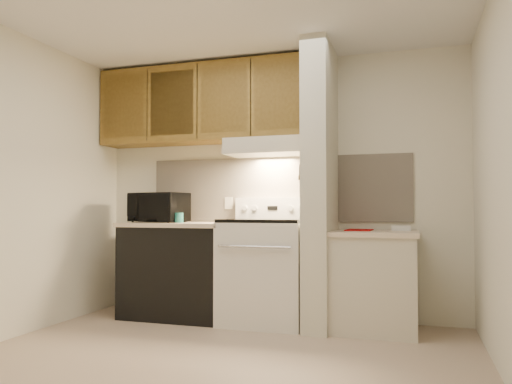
% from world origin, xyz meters
% --- Properties ---
extents(floor, '(3.60, 3.60, 0.00)m').
position_xyz_m(floor, '(0.00, 0.00, 0.00)').
color(floor, tan).
rests_on(floor, ground).
extents(ceiling, '(3.60, 3.60, 0.00)m').
position_xyz_m(ceiling, '(0.00, 0.00, 2.50)').
color(ceiling, white).
rests_on(ceiling, wall_back).
extents(wall_back, '(3.60, 2.50, 0.02)m').
position_xyz_m(wall_back, '(0.00, 1.50, 1.25)').
color(wall_back, silver).
rests_on(wall_back, floor).
extents(wall_left, '(0.02, 3.00, 2.50)m').
position_xyz_m(wall_left, '(-1.80, 0.00, 1.25)').
color(wall_left, silver).
rests_on(wall_left, floor).
extents(wall_right, '(0.02, 3.00, 2.50)m').
position_xyz_m(wall_right, '(1.80, 0.00, 1.25)').
color(wall_right, silver).
rests_on(wall_right, floor).
extents(backsplash, '(2.60, 0.02, 0.63)m').
position_xyz_m(backsplash, '(0.00, 1.49, 1.24)').
color(backsplash, beige).
rests_on(backsplash, wall_back).
extents(range_body, '(0.76, 0.65, 0.92)m').
position_xyz_m(range_body, '(0.00, 1.16, 0.46)').
color(range_body, silver).
rests_on(range_body, floor).
extents(oven_window, '(0.50, 0.01, 0.30)m').
position_xyz_m(oven_window, '(0.00, 0.84, 0.50)').
color(oven_window, black).
rests_on(oven_window, range_body).
extents(oven_handle, '(0.65, 0.02, 0.02)m').
position_xyz_m(oven_handle, '(0.00, 0.80, 0.72)').
color(oven_handle, silver).
rests_on(oven_handle, range_body).
extents(cooktop, '(0.74, 0.64, 0.03)m').
position_xyz_m(cooktop, '(0.00, 1.16, 0.94)').
color(cooktop, black).
rests_on(cooktop, range_body).
extents(range_backguard, '(0.76, 0.08, 0.20)m').
position_xyz_m(range_backguard, '(0.00, 1.44, 1.05)').
color(range_backguard, silver).
rests_on(range_backguard, range_body).
extents(range_display, '(0.10, 0.01, 0.04)m').
position_xyz_m(range_display, '(0.00, 1.40, 1.05)').
color(range_display, black).
rests_on(range_display, range_backguard).
extents(range_knob_left_outer, '(0.05, 0.02, 0.05)m').
position_xyz_m(range_knob_left_outer, '(-0.28, 1.40, 1.05)').
color(range_knob_left_outer, silver).
rests_on(range_knob_left_outer, range_backguard).
extents(range_knob_left_inner, '(0.05, 0.02, 0.05)m').
position_xyz_m(range_knob_left_inner, '(-0.18, 1.40, 1.05)').
color(range_knob_left_inner, silver).
rests_on(range_knob_left_inner, range_backguard).
extents(range_knob_right_inner, '(0.05, 0.02, 0.05)m').
position_xyz_m(range_knob_right_inner, '(0.18, 1.40, 1.05)').
color(range_knob_right_inner, silver).
rests_on(range_knob_right_inner, range_backguard).
extents(range_knob_right_outer, '(0.05, 0.02, 0.05)m').
position_xyz_m(range_knob_right_outer, '(0.28, 1.40, 1.05)').
color(range_knob_right_outer, silver).
rests_on(range_knob_right_outer, range_backguard).
extents(dishwasher_front, '(1.00, 0.63, 0.87)m').
position_xyz_m(dishwasher_front, '(-0.88, 1.17, 0.43)').
color(dishwasher_front, black).
rests_on(dishwasher_front, floor).
extents(left_countertop, '(1.04, 0.67, 0.04)m').
position_xyz_m(left_countertop, '(-0.88, 1.17, 0.89)').
color(left_countertop, beige).
rests_on(left_countertop, dishwasher_front).
extents(spoon_rest, '(0.22, 0.08, 0.01)m').
position_xyz_m(spoon_rest, '(-1.00, 1.35, 0.92)').
color(spoon_rest, black).
rests_on(spoon_rest, left_countertop).
extents(teal_jar, '(0.11, 0.11, 0.10)m').
position_xyz_m(teal_jar, '(-0.83, 1.06, 0.96)').
color(teal_jar, '#226D67').
rests_on(teal_jar, left_countertop).
extents(outlet, '(0.08, 0.01, 0.12)m').
position_xyz_m(outlet, '(-0.48, 1.48, 1.10)').
color(outlet, beige).
rests_on(outlet, backsplash).
extents(microwave, '(0.56, 0.42, 0.29)m').
position_xyz_m(microwave, '(-1.10, 1.17, 1.05)').
color(microwave, black).
rests_on(microwave, left_countertop).
extents(partition_pillar, '(0.22, 0.70, 2.50)m').
position_xyz_m(partition_pillar, '(0.51, 1.15, 1.25)').
color(partition_pillar, beige).
rests_on(partition_pillar, floor).
extents(pillar_trim, '(0.01, 0.70, 0.04)m').
position_xyz_m(pillar_trim, '(0.39, 1.15, 1.30)').
color(pillar_trim, olive).
rests_on(pillar_trim, partition_pillar).
extents(knife_strip, '(0.02, 0.42, 0.04)m').
position_xyz_m(knife_strip, '(0.39, 1.10, 1.32)').
color(knife_strip, black).
rests_on(knife_strip, partition_pillar).
extents(knife_blade_a, '(0.01, 0.03, 0.16)m').
position_xyz_m(knife_blade_a, '(0.38, 0.93, 1.22)').
color(knife_blade_a, silver).
rests_on(knife_blade_a, knife_strip).
extents(knife_handle_a, '(0.02, 0.02, 0.10)m').
position_xyz_m(knife_handle_a, '(0.38, 0.93, 1.37)').
color(knife_handle_a, black).
rests_on(knife_handle_a, knife_strip).
extents(knife_blade_b, '(0.01, 0.04, 0.18)m').
position_xyz_m(knife_blade_b, '(0.38, 1.03, 1.21)').
color(knife_blade_b, silver).
rests_on(knife_blade_b, knife_strip).
extents(knife_handle_b, '(0.02, 0.02, 0.10)m').
position_xyz_m(knife_handle_b, '(0.38, 1.01, 1.37)').
color(knife_handle_b, black).
rests_on(knife_handle_b, knife_strip).
extents(knife_blade_c, '(0.01, 0.04, 0.20)m').
position_xyz_m(knife_blade_c, '(0.38, 1.09, 1.20)').
color(knife_blade_c, silver).
rests_on(knife_blade_c, knife_strip).
extents(knife_handle_c, '(0.02, 0.02, 0.10)m').
position_xyz_m(knife_handle_c, '(0.38, 1.09, 1.37)').
color(knife_handle_c, black).
rests_on(knife_handle_c, knife_strip).
extents(knife_blade_d, '(0.01, 0.04, 0.16)m').
position_xyz_m(knife_blade_d, '(0.38, 1.18, 1.22)').
color(knife_blade_d, silver).
rests_on(knife_blade_d, knife_strip).
extents(knife_handle_d, '(0.02, 0.02, 0.10)m').
position_xyz_m(knife_handle_d, '(0.38, 1.19, 1.37)').
color(knife_handle_d, black).
rests_on(knife_handle_d, knife_strip).
extents(knife_blade_e, '(0.01, 0.04, 0.18)m').
position_xyz_m(knife_blade_e, '(0.38, 1.25, 1.21)').
color(knife_blade_e, silver).
rests_on(knife_blade_e, knife_strip).
extents(knife_handle_e, '(0.02, 0.02, 0.10)m').
position_xyz_m(knife_handle_e, '(0.38, 1.27, 1.37)').
color(knife_handle_e, black).
rests_on(knife_handle_e, knife_strip).
extents(oven_mitt, '(0.03, 0.11, 0.26)m').
position_xyz_m(oven_mitt, '(0.38, 1.32, 1.17)').
color(oven_mitt, gray).
rests_on(oven_mitt, partition_pillar).
extents(right_cab_base, '(0.70, 0.60, 0.81)m').
position_xyz_m(right_cab_base, '(0.97, 1.15, 0.40)').
color(right_cab_base, beige).
rests_on(right_cab_base, floor).
extents(right_countertop, '(0.74, 0.64, 0.04)m').
position_xyz_m(right_countertop, '(0.97, 1.15, 0.83)').
color(right_countertop, beige).
rests_on(right_countertop, right_cab_base).
extents(red_folder, '(0.23, 0.31, 0.01)m').
position_xyz_m(red_folder, '(0.84, 1.25, 0.85)').
color(red_folder, '#AB0A09').
rests_on(red_folder, right_countertop).
extents(white_box, '(0.17, 0.11, 0.04)m').
position_xyz_m(white_box, '(1.19, 1.33, 0.87)').
color(white_box, white).
rests_on(white_box, right_countertop).
extents(range_hood, '(0.78, 0.44, 0.15)m').
position_xyz_m(range_hood, '(0.00, 1.28, 1.62)').
color(range_hood, beige).
rests_on(range_hood, upper_cabinets).
extents(hood_lip, '(0.78, 0.04, 0.06)m').
position_xyz_m(hood_lip, '(0.00, 1.07, 1.58)').
color(hood_lip, beige).
rests_on(hood_lip, range_hood).
extents(upper_cabinets, '(2.18, 0.33, 0.77)m').
position_xyz_m(upper_cabinets, '(-0.69, 1.32, 2.08)').
color(upper_cabinets, olive).
rests_on(upper_cabinets, wall_back).
extents(cab_door_a, '(0.46, 0.01, 0.63)m').
position_xyz_m(cab_door_a, '(-1.51, 1.17, 2.08)').
color(cab_door_a, olive).
rests_on(cab_door_a, upper_cabinets).
extents(cab_gap_a, '(0.01, 0.01, 0.73)m').
position_xyz_m(cab_gap_a, '(-1.23, 1.16, 2.08)').
color(cab_gap_a, black).
rests_on(cab_gap_a, upper_cabinets).
extents(cab_door_b, '(0.46, 0.01, 0.63)m').
position_xyz_m(cab_door_b, '(-0.96, 1.17, 2.08)').
color(cab_door_b, olive).
rests_on(cab_door_b, upper_cabinets).
extents(cab_gap_b, '(0.01, 0.01, 0.73)m').
position_xyz_m(cab_gap_b, '(-0.69, 1.16, 2.08)').
color(cab_gap_b, black).
rests_on(cab_gap_b, upper_cabinets).
extents(cab_door_c, '(0.46, 0.01, 0.63)m').
position_xyz_m(cab_door_c, '(-0.42, 1.17, 2.08)').
color(cab_door_c, olive).
rests_on(cab_door_c, upper_cabinets).
extents(cab_gap_c, '(0.01, 0.01, 0.73)m').
position_xyz_m(cab_gap_c, '(-0.14, 1.16, 2.08)').
color(cab_gap_c, black).
rests_on(cab_gap_c, upper_cabinets).
extents(cab_door_d, '(0.46, 0.01, 0.63)m').
position_xyz_m(cab_door_d, '(0.13, 1.17, 2.08)').
color(cab_door_d, olive).
rests_on(cab_door_d, upper_cabinets).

